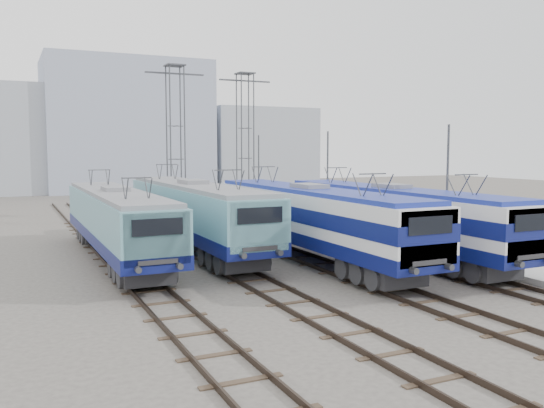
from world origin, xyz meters
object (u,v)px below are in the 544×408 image
(locomotive_center_left, at_px, (195,210))
(mast_rear, at_px, (259,175))
(catenary_tower_east, at_px, (245,139))
(catenary_tower_west, at_px, (176,137))
(mast_front, at_px, (447,193))
(mast_mid, at_px, (327,182))
(locomotive_far_left, at_px, (117,219))
(safety_cone, at_px, (520,259))
(locomotive_center_right, at_px, (311,216))
(locomotive_far_right, at_px, (393,214))

(locomotive_center_left, bearing_deg, mast_rear, 55.49)
(locomotive_center_left, relative_size, catenary_tower_east, 1.56)
(catenary_tower_west, bearing_deg, catenary_tower_east, 17.10)
(locomotive_center_left, distance_m, mast_front, 13.66)
(mast_rear, bearing_deg, mast_mid, -90.00)
(locomotive_far_left, relative_size, mast_mid, 2.54)
(mast_mid, relative_size, mast_rear, 1.00)
(locomotive_far_left, relative_size, catenary_tower_west, 1.48)
(mast_front, xyz_separation_m, safety_cone, (1.34, -3.58, -2.90))
(catenary_tower_west, bearing_deg, locomotive_far_left, -117.50)
(locomotive_center_left, height_order, locomotive_center_right, locomotive_center_left)
(mast_mid, bearing_deg, mast_front, -90.00)
(catenary_tower_west, bearing_deg, safety_cone, -67.14)
(locomotive_center_right, relative_size, mast_mid, 2.65)
(locomotive_center_left, bearing_deg, mast_mid, 19.20)
(catenary_tower_east, distance_m, safety_cone, 26.50)
(mast_mid, relative_size, safety_cone, 11.58)
(locomotive_far_left, relative_size, safety_cone, 29.39)
(locomotive_far_right, xyz_separation_m, catenary_tower_west, (-6.75, 18.00, 4.32))
(locomotive_far_right, bearing_deg, mast_front, -47.22)
(locomotive_center_left, distance_m, mast_rear, 19.18)
(locomotive_far_right, bearing_deg, locomotive_center_left, 145.34)
(mast_mid, bearing_deg, catenary_tower_east, 101.86)
(locomotive_far_right, height_order, catenary_tower_east, catenary_tower_east)
(catenary_tower_west, height_order, mast_front, catenary_tower_west)
(catenary_tower_west, bearing_deg, locomotive_far_right, -69.44)
(locomotive_center_left, relative_size, catenary_tower_west, 1.56)
(mast_mid, bearing_deg, locomotive_center_right, -124.72)
(mast_rear, bearing_deg, catenary_tower_west, -155.06)
(mast_front, height_order, mast_rear, same)
(catenary_tower_west, bearing_deg, locomotive_center_right, -82.53)
(mast_rear, bearing_deg, mast_front, -90.00)
(locomotive_center_left, xyz_separation_m, mast_rear, (10.85, 15.78, 1.17))
(locomotive_center_right, distance_m, mast_rear, 22.13)
(mast_front, distance_m, mast_rear, 24.00)
(catenary_tower_west, xyz_separation_m, safety_cone, (9.94, -23.58, -6.04))
(locomotive_far_left, distance_m, mast_rear, 22.91)
(locomotive_center_left, xyz_separation_m, mast_mid, (10.85, 3.78, 1.17))
(mast_rear, bearing_deg, catenary_tower_east, -136.40)
(catenary_tower_east, xyz_separation_m, safety_cone, (3.44, -25.58, -6.04))
(locomotive_center_left, relative_size, safety_cone, 31.02)
(catenary_tower_west, xyz_separation_m, mast_front, (8.60, -20.00, -3.14))
(mast_front, relative_size, mast_rear, 1.00)
(locomotive_far_right, distance_m, mast_mid, 10.24)
(locomotive_far_left, bearing_deg, locomotive_center_right, -25.01)
(safety_cone, bearing_deg, mast_rear, 92.78)
(catenary_tower_west, bearing_deg, mast_mid, -42.93)
(mast_rear, bearing_deg, locomotive_far_left, -132.14)
(locomotive_center_left, height_order, locomotive_far_right, locomotive_center_left)
(locomotive_far_right, relative_size, catenary_tower_east, 1.52)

